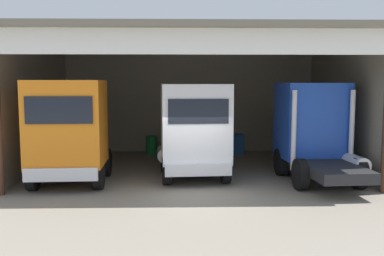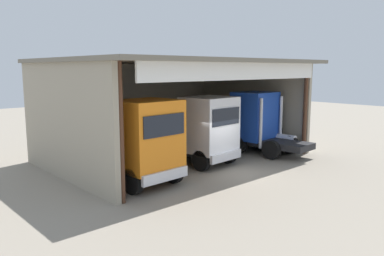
# 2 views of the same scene
# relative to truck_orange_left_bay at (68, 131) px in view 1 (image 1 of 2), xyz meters

# --- Properties ---
(ground_plane) EXTENTS (80.00, 80.00, 0.00)m
(ground_plane) POSITION_rel_truck_orange_left_bay_xyz_m (4.44, -1.43, -1.98)
(ground_plane) COLOR gray
(ground_plane) RESTS_ON ground
(workshop_shed) EXTENTS (13.81, 10.01, 5.54)m
(workshop_shed) POSITION_rel_truck_orange_left_bay_xyz_m (4.44, 3.90, 1.83)
(workshop_shed) COLOR #9E937F
(workshop_shed) RESTS_ON ground
(truck_orange_left_bay) EXTENTS (2.81, 4.43, 3.76)m
(truck_orange_left_bay) POSITION_rel_truck_orange_left_bay_xyz_m (0.00, 0.00, 0.00)
(truck_orange_left_bay) COLOR orange
(truck_orange_left_bay) RESTS_ON ground
(truck_white_center_bay) EXTENTS (2.83, 4.63, 3.62)m
(truck_white_center_bay) POSITION_rel_truck_orange_left_bay_xyz_m (4.48, 0.76, -0.09)
(truck_white_center_bay) COLOR white
(truck_white_center_bay) RESTS_ON ground
(truck_blue_center_left_bay) EXTENTS (2.73, 4.86, 3.66)m
(truck_blue_center_left_bay) POSITION_rel_truck_orange_left_bay_xyz_m (9.06, 0.76, -0.10)
(truck_blue_center_left_bay) COLOR #1E47B7
(truck_blue_center_left_bay) RESTS_ON ground
(oil_drum) EXTENTS (0.58, 0.58, 0.95)m
(oil_drum) POSITION_rel_truck_orange_left_bay_xyz_m (2.49, 6.48, -1.50)
(oil_drum) COLOR #197233
(oil_drum) RESTS_ON ground
(tool_cart) EXTENTS (0.90, 0.60, 1.00)m
(tool_cart) POSITION_rel_truck_orange_left_bay_xyz_m (6.77, 6.58, -1.48)
(tool_cart) COLOR #1E59A5
(tool_cart) RESTS_ON ground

